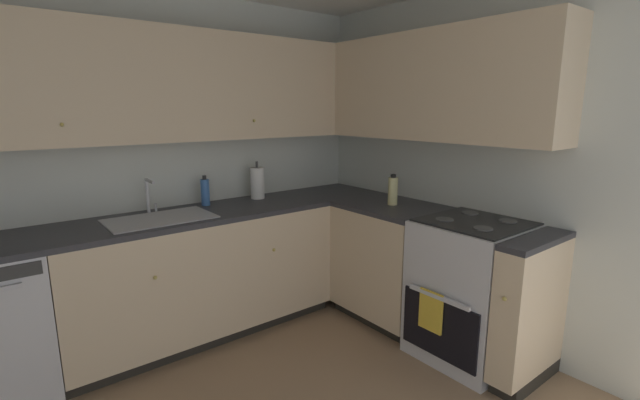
% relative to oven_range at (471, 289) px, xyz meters
% --- Properties ---
extents(wall_back, '(4.05, 0.05, 2.44)m').
position_rel_oven_range_xyz_m(wall_back, '(-1.69, 1.69, 0.75)').
color(wall_back, silver).
rests_on(wall_back, ground_plane).
extents(wall_right, '(0.05, 3.58, 2.44)m').
position_rel_oven_range_xyz_m(wall_right, '(0.31, -0.07, 0.75)').
color(wall_right, silver).
rests_on(wall_right, ground_plane).
extents(lower_cabinets_back, '(1.90, 0.62, 0.88)m').
position_rel_oven_range_xyz_m(lower_cabinets_back, '(-1.27, 1.37, -0.02)').
color(lower_cabinets_back, beige).
rests_on(lower_cabinets_back, ground_plane).
extents(countertop_back, '(3.11, 0.60, 0.03)m').
position_rel_oven_range_xyz_m(countertop_back, '(-1.27, 1.37, 0.43)').
color(countertop_back, '#2D2D33').
rests_on(countertop_back, lower_cabinets_back).
extents(lower_cabinets_right, '(0.62, 1.56, 0.88)m').
position_rel_oven_range_xyz_m(lower_cabinets_right, '(-0.02, 0.49, -0.02)').
color(lower_cabinets_right, beige).
rests_on(lower_cabinets_right, ground_plane).
extents(countertop_right, '(0.60, 1.56, 0.03)m').
position_rel_oven_range_xyz_m(countertop_right, '(-0.02, 0.49, 0.43)').
color(countertop_right, '#2D2D33').
rests_on(countertop_right, lower_cabinets_right).
extents(oven_range, '(0.68, 0.62, 1.07)m').
position_rel_oven_range_xyz_m(oven_range, '(0.00, 0.00, 0.00)').
color(oven_range, silver).
rests_on(oven_range, ground_plane).
extents(upper_cabinets_back, '(2.79, 0.34, 0.74)m').
position_rel_oven_range_xyz_m(upper_cabinets_back, '(-1.43, 1.51, 1.31)').
color(upper_cabinets_back, beige).
extents(upper_cabinets_right, '(0.32, 2.11, 0.74)m').
position_rel_oven_range_xyz_m(upper_cabinets_right, '(0.12, 0.62, 1.31)').
color(upper_cabinets_right, beige).
extents(sink, '(0.67, 0.40, 0.10)m').
position_rel_oven_range_xyz_m(sink, '(-1.55, 1.34, 0.41)').
color(sink, '#B7B7BC').
rests_on(sink, countertop_back).
extents(faucet, '(0.07, 0.16, 0.24)m').
position_rel_oven_range_xyz_m(faucet, '(-1.54, 1.55, 0.59)').
color(faucet, silver).
rests_on(faucet, countertop_back).
extents(soap_bottle, '(0.06, 0.06, 0.23)m').
position_rel_oven_range_xyz_m(soap_bottle, '(-1.13, 1.55, 0.55)').
color(soap_bottle, '#3F72BF').
rests_on(soap_bottle, countertop_back).
extents(paper_towel_roll, '(0.11, 0.11, 0.31)m').
position_rel_oven_range_xyz_m(paper_towel_roll, '(-0.70, 1.53, 0.58)').
color(paper_towel_roll, white).
rests_on(paper_towel_roll, countertop_back).
extents(oil_bottle, '(0.07, 0.07, 0.23)m').
position_rel_oven_range_xyz_m(oil_bottle, '(-0.02, 0.69, 0.56)').
color(oil_bottle, beige).
rests_on(oil_bottle, countertop_right).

